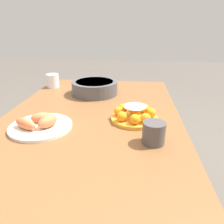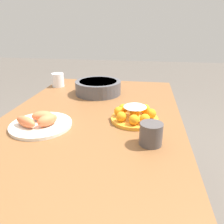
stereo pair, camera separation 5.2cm
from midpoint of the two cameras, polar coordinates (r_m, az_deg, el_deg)
name	(u,v)px [view 2 (the right image)]	position (r m, az deg, el deg)	size (l,w,h in m)	color
ground_plane	(94,224)	(1.49, -3.49, -27.22)	(12.00, 12.00, 0.00)	#5B544C
dining_table	(91,134)	(1.09, -4.24, -5.82)	(1.50, 0.88, 0.70)	brown
cake_plate	(134,115)	(1.03, 7.28, -0.78)	(0.22, 0.22, 0.08)	gold
serving_bowl	(98,87)	(1.42, -2.59, 6.57)	(0.29, 0.29, 0.08)	#4C4C51
sauce_bowl	(91,83)	(1.65, -4.59, 7.64)	(0.08, 0.08, 0.02)	silver
seafood_platter	(40,123)	(1.01, -16.86, -2.69)	(0.27, 0.27, 0.06)	silver
cup_near	(151,134)	(0.84, 11.88, -5.64)	(0.09, 0.09, 0.09)	#4C4747
cup_far	(58,80)	(1.62, -13.06, 8.15)	(0.08, 0.08, 0.09)	white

